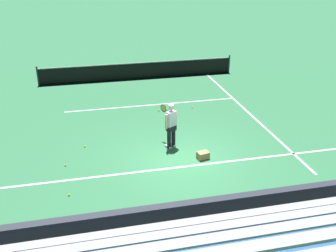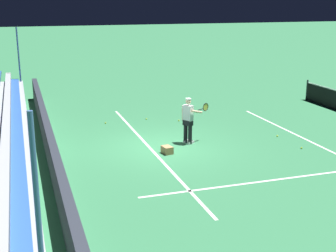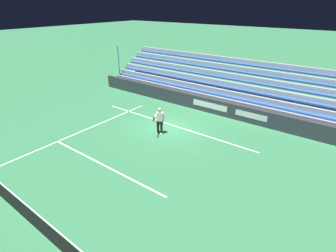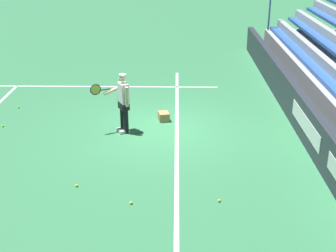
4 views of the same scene
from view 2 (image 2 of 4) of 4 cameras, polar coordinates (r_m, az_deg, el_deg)
ground_plane at (r=17.09m, az=-0.59°, el=-2.55°), size 160.00×160.00×0.00m
court_baseline_white at (r=16.96m, az=-2.20°, el=-2.70°), size 12.00×0.10×0.01m
court_sideline_white at (r=15.36m, az=18.67°, el=-5.47°), size 0.10×12.00×0.01m
court_service_line_white at (r=19.38m, az=15.13°, el=-0.92°), size 8.22×0.10×0.01m
back_wall_sponsor_board at (r=16.25m, az=-14.31°, el=-1.96°), size 20.51×0.25×1.10m
tennis_player at (r=17.29m, az=2.52°, el=0.73°), size 0.56×1.07×1.71m
ball_box_cardboard at (r=16.33m, az=-0.11°, el=-2.93°), size 0.45×0.38×0.26m
tennis_ball_far_left at (r=20.40m, az=-7.64°, el=0.38°), size 0.07×0.07×0.07m
tennis_ball_near_player at (r=18.80m, az=13.17°, el=-1.19°), size 0.07×0.07×0.07m
tennis_ball_on_baseline at (r=17.53m, az=15.97°, el=-2.58°), size 0.07×0.07×0.07m
tennis_ball_toward_net at (r=20.64m, az=1.33°, el=0.68°), size 0.07×0.07×0.07m
tennis_ball_midcourt at (r=20.91m, az=-2.66°, el=0.87°), size 0.07×0.07×0.07m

